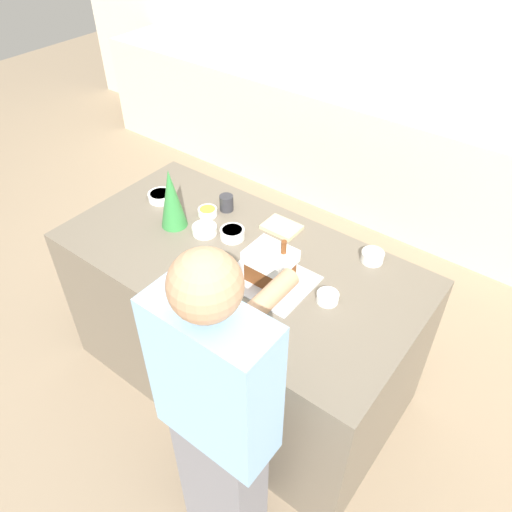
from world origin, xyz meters
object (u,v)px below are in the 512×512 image
candy_bowl_near_tray_right (161,196)px  baking_tray (270,279)px  candy_bowl_far_right (205,229)px  person (219,423)px  candy_bowl_front_corner (208,211)px  cookbook (282,227)px  decorative_tree (172,198)px  gingerbread_house (270,265)px  candy_bowl_center_rear (328,297)px  mug (226,203)px  candy_bowl_beside_tree (373,256)px  candy_bowl_behind_tray (232,233)px

candy_bowl_near_tray_right → baking_tray: bearing=-10.4°
baking_tray → candy_bowl_far_right: size_ratio=3.02×
person → candy_bowl_far_right: bearing=134.4°
candy_bowl_front_corner → cookbook: candy_bowl_front_corner is taller
baking_tray → candy_bowl_far_right: bearing=170.3°
decorative_tree → gingerbread_house: bearing=-3.6°
baking_tray → decorative_tree: decorative_tree is taller
candy_bowl_center_rear → candy_bowl_far_right: (-0.74, 0.04, -0.00)m
candy_bowl_far_right → baking_tray: bearing=-9.7°
candy_bowl_center_rear → candy_bowl_near_tray_right: (-1.13, 0.11, -0.00)m
candy_bowl_center_rear → mug: mug is taller
decorative_tree → person: person is taller
baking_tray → candy_bowl_beside_tree: size_ratio=3.54×
mug → person: person is taller
candy_bowl_near_tray_right → mug: (0.35, 0.15, 0.02)m
candy_bowl_far_right → cookbook: (0.29, 0.26, -0.01)m
gingerbread_house → candy_bowl_near_tray_right: gingerbread_house is taller
candy_bowl_near_tray_right → cookbook: bearing=15.4°
baking_tray → decorative_tree: 0.66m
decorative_tree → cookbook: 0.57m
baking_tray → candy_bowl_center_rear: (0.27, 0.04, 0.02)m
candy_bowl_behind_tray → cookbook: candy_bowl_behind_tray is taller
candy_bowl_near_tray_right → cookbook: 0.71m
cookbook → baking_tray: bearing=-62.6°
cookbook → mug: (-0.33, -0.04, 0.03)m
candy_bowl_center_rear → candy_bowl_near_tray_right: size_ratio=0.70×
candy_bowl_beside_tree → cookbook: bearing=-173.4°
candy_bowl_center_rear → cookbook: size_ratio=0.52×
candy_bowl_center_rear → candy_bowl_near_tray_right: 1.14m
cookbook → person: person is taller
baking_tray → candy_bowl_near_tray_right: bearing=169.6°
candy_bowl_beside_tree → candy_bowl_near_tray_right: bearing=-168.2°
mug → cookbook: bearing=6.9°
candy_bowl_far_right → person: (0.72, -0.74, -0.08)m
decorative_tree → cookbook: size_ratio=1.76×
candy_bowl_front_corner → cookbook: bearing=19.7°
candy_bowl_near_tray_right → mug: 0.38m
candy_bowl_beside_tree → person: person is taller
gingerbread_house → candy_bowl_beside_tree: (0.30, 0.40, -0.07)m
candy_bowl_behind_tray → candy_bowl_near_tray_right: (-0.53, 0.02, -0.01)m
candy_bowl_far_right → candy_bowl_beside_tree: bearing=22.6°
baking_tray → cookbook: bearing=117.4°
candy_bowl_far_right → cookbook: size_ratio=0.68×
candy_bowl_center_rear → candy_bowl_beside_tree: bearing=85.3°
decorative_tree → candy_bowl_center_rear: (0.91, 0.00, -0.14)m
candy_bowl_center_rear → person: size_ratio=0.06×
gingerbread_house → cookbook: (-0.18, 0.34, -0.08)m
decorative_tree → cookbook: bearing=33.5°
baking_tray → mug: mug is taller
gingerbread_house → candy_bowl_beside_tree: size_ratio=2.10×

